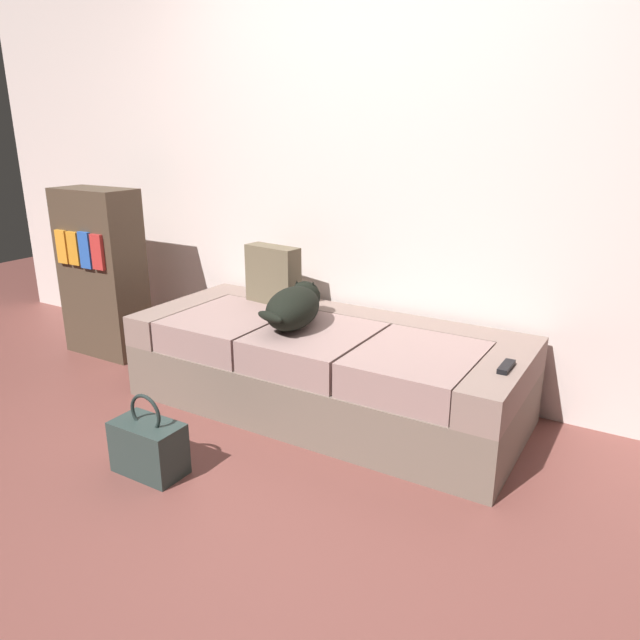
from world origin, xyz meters
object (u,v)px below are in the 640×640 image
(throw_pillow, at_px, (273,275))
(dog_dark, at_px, (295,306))
(tv_remote, at_px, (506,367))
(bookshelf, at_px, (102,273))
(handbag, at_px, (149,447))
(couch, at_px, (325,368))

(throw_pillow, bearing_deg, dog_dark, -40.02)
(dog_dark, height_order, tv_remote, dog_dark)
(bookshelf, bearing_deg, handbag, -34.62)
(handbag, height_order, bookshelf, bookshelf)
(dog_dark, bearing_deg, throw_pillow, 139.98)
(couch, relative_size, bookshelf, 1.90)
(couch, height_order, handbag, couch)
(tv_remote, xyz_separation_m, bookshelf, (-2.67, 0.08, 0.07))
(throw_pillow, xyz_separation_m, bookshelf, (-1.20, -0.25, -0.09))
(dog_dark, bearing_deg, bookshelf, 178.53)
(couch, relative_size, handbag, 5.53)
(dog_dark, relative_size, handbag, 1.57)
(tv_remote, relative_size, throw_pillow, 0.44)
(bookshelf, bearing_deg, couch, 0.61)
(couch, relative_size, throw_pillow, 6.15)
(couch, distance_m, tv_remote, 1.00)
(dog_dark, bearing_deg, couch, 21.06)
(tv_remote, bearing_deg, throw_pillow, 167.29)
(handbag, bearing_deg, dog_dark, 78.15)
(couch, xyz_separation_m, dog_dark, (-0.15, -0.06, 0.34))
(tv_remote, xyz_separation_m, throw_pillow, (-1.46, 0.33, 0.16))
(bookshelf, bearing_deg, dog_dark, -1.47)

